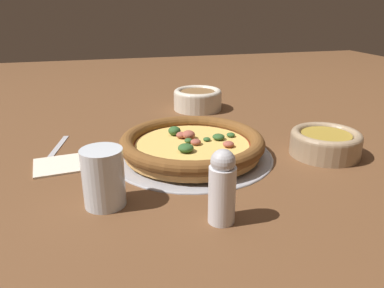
{
  "coord_description": "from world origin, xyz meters",
  "views": [
    {
      "loc": [
        -0.19,
        -0.71,
        0.31
      ],
      "look_at": [
        0.0,
        0.0,
        0.03
      ],
      "focal_mm": 35.0,
      "sensor_mm": 36.0,
      "label": 1
    }
  ],
  "objects_px": {
    "napkin": "(65,163)",
    "pepper_shaker": "(222,187)",
    "bowl_near": "(325,142)",
    "fork": "(54,152)",
    "bowl_far": "(198,98)",
    "pizza_tray": "(192,155)",
    "drinking_cup": "(103,178)",
    "pizza": "(192,144)"
  },
  "relations": [
    {
      "from": "pizza",
      "to": "bowl_far",
      "type": "relative_size",
      "value": 2.11
    },
    {
      "from": "pizza",
      "to": "napkin",
      "type": "bearing_deg",
      "value": 175.44
    },
    {
      "from": "pizza_tray",
      "to": "bowl_far",
      "type": "bearing_deg",
      "value": 72.39
    },
    {
      "from": "pizza_tray",
      "to": "drinking_cup",
      "type": "bearing_deg",
      "value": -139.81
    },
    {
      "from": "fork",
      "to": "pizza_tray",
      "type": "bearing_deg",
      "value": 83.88
    },
    {
      "from": "bowl_near",
      "to": "bowl_far",
      "type": "height_order",
      "value": "bowl_far"
    },
    {
      "from": "pizza_tray",
      "to": "fork",
      "type": "height_order",
      "value": "pizza_tray"
    },
    {
      "from": "bowl_near",
      "to": "fork",
      "type": "bearing_deg",
      "value": 164.33
    },
    {
      "from": "pizza_tray",
      "to": "napkin",
      "type": "relative_size",
      "value": 2.67
    },
    {
      "from": "pepper_shaker",
      "to": "bowl_near",
      "type": "bearing_deg",
      "value": 32.35
    },
    {
      "from": "bowl_far",
      "to": "bowl_near",
      "type": "bearing_deg",
      "value": -68.46
    },
    {
      "from": "bowl_far",
      "to": "drinking_cup",
      "type": "bearing_deg",
      "value": -120.34
    },
    {
      "from": "pizza_tray",
      "to": "bowl_near",
      "type": "distance_m",
      "value": 0.29
    },
    {
      "from": "bowl_far",
      "to": "fork",
      "type": "relative_size",
      "value": 0.77
    },
    {
      "from": "drinking_cup",
      "to": "pepper_shaker",
      "type": "xyz_separation_m",
      "value": [
        0.17,
        -0.1,
        0.01
      ]
    },
    {
      "from": "napkin",
      "to": "pepper_shaker",
      "type": "distance_m",
      "value": 0.37
    },
    {
      "from": "napkin",
      "to": "fork",
      "type": "xyz_separation_m",
      "value": [
        -0.03,
        0.07,
        -0.0
      ]
    },
    {
      "from": "pizza",
      "to": "fork",
      "type": "relative_size",
      "value": 1.62
    },
    {
      "from": "pizza_tray",
      "to": "napkin",
      "type": "distance_m",
      "value": 0.26
    },
    {
      "from": "pepper_shaker",
      "to": "pizza",
      "type": "bearing_deg",
      "value": 84.93
    },
    {
      "from": "bowl_far",
      "to": "napkin",
      "type": "xyz_separation_m",
      "value": [
        -0.37,
        -0.33,
        -0.03
      ]
    },
    {
      "from": "pizza",
      "to": "pepper_shaker",
      "type": "bearing_deg",
      "value": -95.07
    },
    {
      "from": "pizza_tray",
      "to": "fork",
      "type": "relative_size",
      "value": 1.82
    },
    {
      "from": "bowl_near",
      "to": "pizza_tray",
      "type": "bearing_deg",
      "value": 166.98
    },
    {
      "from": "pepper_shaker",
      "to": "pizza_tray",
      "type": "bearing_deg",
      "value": 84.95
    },
    {
      "from": "pepper_shaker",
      "to": "fork",
      "type": "bearing_deg",
      "value": 127.22
    },
    {
      "from": "fork",
      "to": "drinking_cup",
      "type": "bearing_deg",
      "value": 33.48
    },
    {
      "from": "pizza_tray",
      "to": "drinking_cup",
      "type": "distance_m",
      "value": 0.25
    },
    {
      "from": "pizza",
      "to": "bowl_near",
      "type": "relative_size",
      "value": 2.07
    },
    {
      "from": "bowl_far",
      "to": "pepper_shaker",
      "type": "xyz_separation_m",
      "value": [
        -0.14,
        -0.61,
        0.02
      ]
    },
    {
      "from": "pizza_tray",
      "to": "pizza",
      "type": "height_order",
      "value": "pizza"
    },
    {
      "from": "bowl_far",
      "to": "pizza_tray",
      "type": "bearing_deg",
      "value": -107.61
    },
    {
      "from": "pizza",
      "to": "pizza_tray",
      "type": "bearing_deg",
      "value": -124.79
    },
    {
      "from": "drinking_cup",
      "to": "fork",
      "type": "height_order",
      "value": "drinking_cup"
    },
    {
      "from": "drinking_cup",
      "to": "pepper_shaker",
      "type": "relative_size",
      "value": 0.83
    },
    {
      "from": "bowl_far",
      "to": "pizza",
      "type": "bearing_deg",
      "value": -107.6
    },
    {
      "from": "pizza_tray",
      "to": "fork",
      "type": "distance_m",
      "value": 0.3
    },
    {
      "from": "drinking_cup",
      "to": "fork",
      "type": "relative_size",
      "value": 0.51
    },
    {
      "from": "pizza_tray",
      "to": "fork",
      "type": "xyz_separation_m",
      "value": [
        -0.29,
        0.09,
        -0.0
      ]
    },
    {
      "from": "pizza",
      "to": "pepper_shaker",
      "type": "height_order",
      "value": "pepper_shaker"
    },
    {
      "from": "pizza_tray",
      "to": "napkin",
      "type": "bearing_deg",
      "value": 175.4
    },
    {
      "from": "bowl_far",
      "to": "napkin",
      "type": "relative_size",
      "value": 1.13
    }
  ]
}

